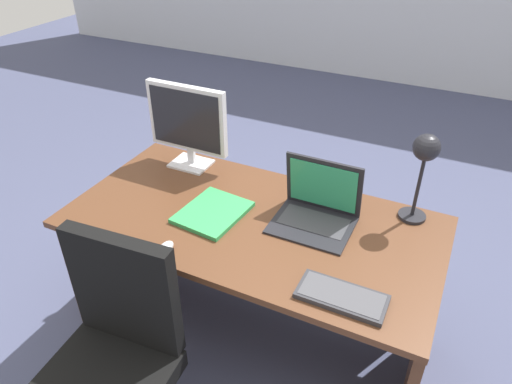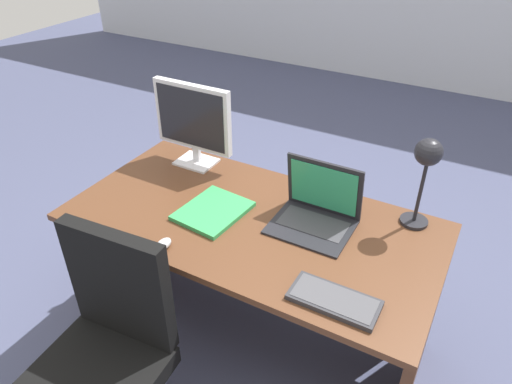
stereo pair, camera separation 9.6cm
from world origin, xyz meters
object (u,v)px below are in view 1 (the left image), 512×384
(keyboard, at_px, (342,296))
(desk_lamp, at_px, (424,159))
(laptop, at_px, (319,202))
(book, at_px, (213,212))
(office_chair, at_px, (114,379))
(desk, at_px, (257,252))
(monitor, at_px, (187,122))
(mouse, at_px, (166,248))

(keyboard, xyz_separation_m, desk_lamp, (0.13, 0.58, 0.29))
(laptop, bearing_deg, book, -157.28)
(laptop, bearing_deg, office_chair, -119.13)
(desk, xyz_separation_m, laptop, (0.25, 0.08, 0.31))
(laptop, bearing_deg, monitor, 168.51)
(mouse, xyz_separation_m, book, (0.04, 0.30, -0.01))
(keyboard, relative_size, book, 0.96)
(book, xyz_separation_m, office_chair, (-0.06, -0.69, -0.36))
(mouse, relative_size, desk_lamp, 0.21)
(laptop, distance_m, book, 0.47)
(monitor, height_order, office_chair, monitor)
(desk, relative_size, monitor, 3.78)
(mouse, bearing_deg, desk, 61.57)
(desk, height_order, monitor, monitor)
(monitor, xyz_separation_m, keyboard, (0.99, -0.58, -0.23))
(book, bearing_deg, desk, 28.45)
(desk_lamp, height_order, office_chair, desk_lamp)
(monitor, xyz_separation_m, office_chair, (0.27, -1.02, -0.59))
(monitor, bearing_deg, mouse, -65.83)
(desk, height_order, keyboard, keyboard)
(office_chair, bearing_deg, mouse, 87.78)
(laptop, relative_size, desk_lamp, 0.82)
(monitor, height_order, desk_lamp, monitor)
(laptop, relative_size, book, 1.03)
(keyboard, distance_m, book, 0.71)
(office_chair, bearing_deg, book, 85.38)
(laptop, height_order, mouse, laptop)
(book, relative_size, office_chair, 0.34)
(desk, height_order, desk_lamp, desk_lamp)
(desk, relative_size, desk_lamp, 3.92)
(desk, bearing_deg, keyboard, -34.27)
(monitor, relative_size, desk_lamp, 1.04)
(laptop, relative_size, office_chair, 0.35)
(monitor, distance_m, desk_lamp, 1.13)
(desk_lamp, bearing_deg, laptop, -156.91)
(laptop, distance_m, desk_lamp, 0.46)
(mouse, height_order, desk_lamp, desk_lamp)
(book, bearing_deg, office_chair, -94.62)
(laptop, bearing_deg, mouse, -134.21)
(desk, xyz_separation_m, book, (-0.17, -0.09, 0.24))
(desk, bearing_deg, laptop, 18.48)
(laptop, bearing_deg, desk, -161.52)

